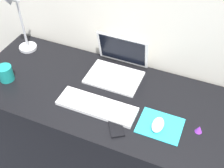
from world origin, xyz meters
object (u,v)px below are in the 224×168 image
object	(u,v)px
cell_phone	(116,126)
toy_figurine_purple	(199,129)
laptop	(118,65)
desk_lamp	(20,26)
mouse	(158,125)
coffee_mug	(6,73)
keyboard	(97,106)

from	to	relation	value
cell_phone	toy_figurine_purple	bearing A→B (deg)	-14.41
laptop	desk_lamp	size ratio (longest dim) A/B	0.79
desk_lamp	toy_figurine_purple	distance (m)	1.15
laptop	mouse	size ratio (longest dim) A/B	3.12
coffee_mug	keyboard	bearing A→B (deg)	0.18
laptop	toy_figurine_purple	world-z (taller)	laptop
coffee_mug	toy_figurine_purple	world-z (taller)	coffee_mug
cell_phone	coffee_mug	size ratio (longest dim) A/B	1.45
laptop	keyboard	distance (m)	0.30
keyboard	mouse	xyz separation A→B (m)	(0.32, -0.00, 0.01)
keyboard	cell_phone	xyz separation A→B (m)	(0.14, -0.08, -0.01)
keyboard	desk_lamp	world-z (taller)	desk_lamp
laptop	toy_figurine_purple	bearing A→B (deg)	-25.72
coffee_mug	toy_figurine_purple	xyz separation A→B (m)	(1.06, 0.05, -0.02)
cell_phone	desk_lamp	bearing A→B (deg)	122.49
keyboard	toy_figurine_purple	xyz separation A→B (m)	(0.51, 0.05, 0.01)
coffee_mug	laptop	bearing A→B (deg)	28.28
laptop	coffee_mug	size ratio (longest dim) A/B	3.40
mouse	cell_phone	size ratio (longest dim) A/B	0.75
mouse	desk_lamp	bearing A→B (deg)	164.09
mouse	coffee_mug	xyz separation A→B (m)	(-0.88, 0.00, 0.02)
desk_lamp	toy_figurine_purple	xyz separation A→B (m)	(1.12, -0.21, -0.16)
coffee_mug	toy_figurine_purple	size ratio (longest dim) A/B	2.30
laptop	desk_lamp	bearing A→B (deg)	-177.03
cell_phone	desk_lamp	distance (m)	0.84
cell_phone	laptop	bearing A→B (deg)	77.58
coffee_mug	toy_figurine_purple	distance (m)	1.06
laptop	cell_phone	distance (m)	0.40
cell_phone	toy_figurine_purple	world-z (taller)	toy_figurine_purple
desk_lamp	coffee_mug	bearing A→B (deg)	-77.48
mouse	cell_phone	world-z (taller)	mouse
laptop	mouse	distance (m)	0.44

